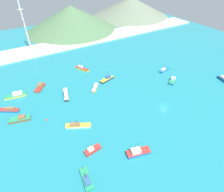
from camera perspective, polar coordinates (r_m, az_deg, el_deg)
The scene contains 20 objects.
ground at distance 114.52m, azimuth 5.14°, elevation 4.88°, with size 260.00×280.00×0.50m.
fishing_boat_0 at distance 103.33m, azimuth -28.90°, elevation -3.74°, with size 9.86×7.64×2.27m.
fishing_boat_2 at distance 125.50m, azimuth -9.19°, elevation 8.27°, with size 6.27×10.10×6.35m.
fishing_boat_3 at distance 84.75m, azimuth -10.45°, elevation -8.79°, with size 11.00×7.43×4.14m.
fishing_boat_5 at distance 69.16m, azimuth -7.73°, elevation -23.81°, with size 3.92×8.80×4.94m.
fishing_boat_6 at distance 113.09m, azimuth -1.48°, elevation 5.27°, with size 9.91×5.14×6.05m.
fishing_boat_7 at distance 112.13m, azimuth -27.18°, elevation 0.27°, with size 11.45×4.91×2.38m.
fishing_boat_8 at distance 127.14m, azimuth 15.52°, elevation 7.64°, with size 8.43×3.85×4.70m.
fishing_boat_9 at distance 117.30m, azimuth 17.98°, elevation 4.52°, with size 8.36×6.57×2.52m.
fishing_boat_10 at distance 113.54m, azimuth -21.07°, elevation 2.61°, with size 8.01×8.90×2.36m.
fishing_boat_11 at distance 102.89m, azimuth -13.88°, elevation 0.49°, with size 4.93×11.20×5.29m.
fishing_boat_12 at distance 75.24m, azimuth -6.02°, elevation -15.97°, with size 6.86×2.96×4.91m.
fishing_boat_13 at distance 106.29m, azimuth -5.14°, elevation 2.72°, with size 7.09×7.61×2.19m.
fishing_boat_14 at distance 95.70m, azimuth -26.22°, elevation -6.29°, with size 9.98×5.32×5.03m.
fishing_boat_15 at distance 74.75m, azimuth 7.81°, elevation -16.52°, with size 9.66×5.48×6.60m.
buoy_0 at distance 91.57m, azimuth -19.12°, elevation -6.87°, with size 0.88×0.88×0.88m.
beach_strip at distance 170.51m, azimuth -9.47°, elevation 16.15°, with size 247.00×22.72×1.20m, color beige.
hill_central at distance 199.07m, azimuth -12.28°, elevation 22.18°, with size 88.21×88.21×22.71m.
hill_east at distance 245.59m, azimuth 5.72°, elevation 25.40°, with size 90.52×90.52×21.35m.
radio_tower at distance 159.81m, azimuth -25.00°, elevation 18.76°, with size 3.64×2.92×36.44m.
Camera 1 is at (-58.82, -46.81, 61.02)m, focal length 30.04 mm.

